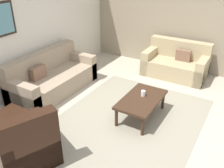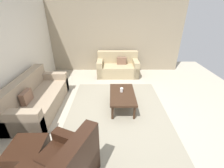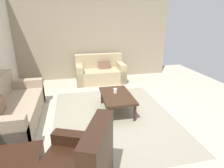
% 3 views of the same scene
% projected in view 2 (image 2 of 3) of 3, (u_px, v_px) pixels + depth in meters
% --- Properties ---
extents(ground_plane, '(8.00, 8.00, 0.00)m').
position_uv_depth(ground_plane, '(117.00, 112.00, 3.84)').
color(ground_plane, '#B2A893').
extents(stone_feature_panel, '(0.12, 5.20, 2.80)m').
position_uv_depth(stone_feature_panel, '(115.00, 36.00, 5.87)').
color(stone_feature_panel, gray).
rests_on(stone_feature_panel, ground_plane).
extents(area_rug, '(3.14, 2.50, 0.01)m').
position_uv_depth(area_rug, '(117.00, 112.00, 3.84)').
color(area_rug, gray).
rests_on(area_rug, ground_plane).
extents(couch_main, '(2.08, 0.92, 0.88)m').
position_uv_depth(couch_main, '(36.00, 99.00, 3.87)').
color(couch_main, gray).
rests_on(couch_main, ground_plane).
extents(couch_loveseat, '(0.86, 1.56, 0.88)m').
position_uv_depth(couch_loveseat, '(118.00, 67.00, 5.90)').
color(couch_loveseat, tan).
rests_on(couch_loveseat, ground_plane).
extents(armchair_leather, '(1.05, 1.05, 0.95)m').
position_uv_depth(armchair_leather, '(68.00, 168.00, 2.19)').
color(armchair_leather, black).
rests_on(armchair_leather, ground_plane).
extents(ottoman, '(0.56, 0.56, 0.40)m').
position_uv_depth(ottoman, '(28.00, 154.00, 2.52)').
color(ottoman, black).
rests_on(ottoman, ground_plane).
extents(coffee_table, '(1.10, 0.64, 0.41)m').
position_uv_depth(coffee_table, '(122.00, 95.00, 3.90)').
color(coffee_table, '#382316').
rests_on(coffee_table, ground_plane).
extents(cup, '(0.08, 0.08, 0.11)m').
position_uv_depth(cup, '(122.00, 90.00, 3.94)').
color(cup, white).
rests_on(cup, coffee_table).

